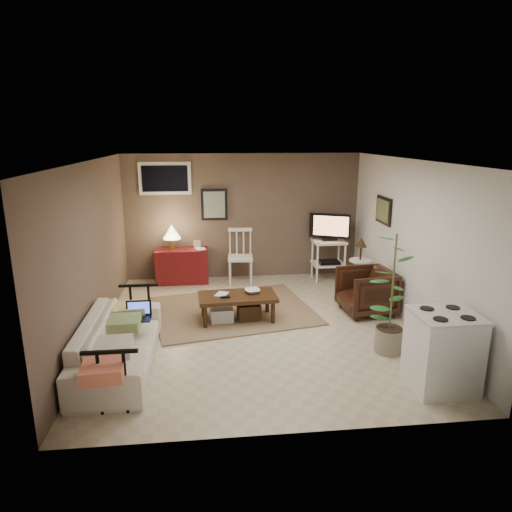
{
  "coord_description": "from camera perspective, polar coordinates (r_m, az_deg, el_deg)",
  "views": [
    {
      "loc": [
        -0.69,
        -6.18,
        2.74
      ],
      "look_at": [
        0.02,
        0.35,
        0.98
      ],
      "focal_mm": 32.0,
      "sensor_mm": 36.0,
      "label": 1
    }
  ],
  "objects": [
    {
      "name": "sofa",
      "position": [
        5.81,
        -16.87,
        -9.36
      ],
      "size": [
        0.61,
        2.09,
        0.82
      ],
      "primitive_type": "imported",
      "rotation": [
        0.0,
        0.0,
        1.57
      ],
      "color": "beige",
      "rests_on": "floor"
    },
    {
      "name": "rug",
      "position": [
        7.37,
        -2.89,
        -6.79
      ],
      "size": [
        2.77,
        2.38,
        0.02
      ],
      "primitive_type": "cube",
      "rotation": [
        0.0,
        0.0,
        0.19
      ],
      "color": "#907153",
      "rests_on": "floor"
    },
    {
      "name": "potted_plant",
      "position": [
        6.0,
        16.68,
        -4.07
      ],
      "size": [
        0.4,
        0.4,
        1.59
      ],
      "color": "gray",
      "rests_on": "floor"
    },
    {
      "name": "sofa_pillows",
      "position": [
        5.55,
        -16.87,
        -9.49
      ],
      "size": [
        0.4,
        1.98,
        0.14
      ],
      "primitive_type": null,
      "color": "beige",
      "rests_on": "sofa"
    },
    {
      "name": "side_table",
      "position": [
        8.18,
        12.91,
        -0.35
      ],
      "size": [
        0.38,
        0.38,
        1.02
      ],
      "color": "white",
      "rests_on": "floor"
    },
    {
      "name": "art_right",
      "position": [
        7.89,
        15.67,
        5.52
      ],
      "size": [
        0.03,
        0.6,
        0.45
      ],
      "primitive_type": "cube",
      "color": "black"
    },
    {
      "name": "laptop",
      "position": [
        6.06,
        -14.48,
        -6.93
      ],
      "size": [
        0.32,
        0.23,
        0.22
      ],
      "color": "black",
      "rests_on": "sofa"
    },
    {
      "name": "floor",
      "position": [
        6.79,
        0.18,
        -8.82
      ],
      "size": [
        5.0,
        5.0,
        0.0
      ],
      "primitive_type": "plane",
      "color": "#C1B293",
      "rests_on": "ground"
    },
    {
      "name": "coffee_table",
      "position": [
        6.91,
        -2.4,
        -6.22
      ],
      "size": [
        1.19,
        0.67,
        0.44
      ],
      "color": "#3C2010",
      "rests_on": "floor"
    },
    {
      "name": "sofa_end_rails",
      "position": [
        5.81,
        -15.64,
        -9.87
      ],
      "size": [
        0.56,
        2.08,
        0.7
      ],
      "primitive_type": null,
      "color": "black",
      "rests_on": "floor"
    },
    {
      "name": "book_table",
      "position": [
        6.86,
        -4.98,
        -3.9
      ],
      "size": [
        0.16,
        0.08,
        0.23
      ],
      "primitive_type": "imported",
      "rotation": [
        0.0,
        0.0,
        -0.4
      ],
      "color": "#3C2010",
      "rests_on": "coffee_table"
    },
    {
      "name": "stove",
      "position": [
        5.51,
        22.3,
        -10.88
      ],
      "size": [
        0.68,
        0.63,
        0.89
      ],
      "color": "white",
      "rests_on": "floor"
    },
    {
      "name": "art_back",
      "position": [
        8.75,
        -5.23,
        6.42
      ],
      "size": [
        0.5,
        0.03,
        0.6
      ],
      "primitive_type": "cube",
      "color": "black"
    },
    {
      "name": "spindle_chair",
      "position": [
        8.63,
        -1.97,
        -0.23
      ],
      "size": [
        0.49,
        0.49,
        1.02
      ],
      "color": "white",
      "rests_on": "floor"
    },
    {
      "name": "book_console",
      "position": [
        8.55,
        -7.49,
        1.48
      ],
      "size": [
        0.17,
        0.06,
        0.23
      ],
      "primitive_type": "imported",
      "rotation": [
        0.0,
        0.0,
        0.24
      ],
      "color": "#3C2010",
      "rests_on": "red_console"
    },
    {
      "name": "armchair",
      "position": [
        7.37,
        13.62,
        -4.04
      ],
      "size": [
        0.79,
        0.83,
        0.78
      ],
      "primitive_type": "imported",
      "rotation": [
        0.0,
        0.0,
        -1.46
      ],
      "color": "black",
      "rests_on": "floor"
    },
    {
      "name": "red_console",
      "position": [
        8.75,
        -9.32,
        -0.82
      ],
      "size": [
        0.98,
        0.43,
        1.13
      ],
      "color": "maroon",
      "rests_on": "floor"
    },
    {
      "name": "tv_stand",
      "position": [
        8.86,
        9.11,
        1.36
      ],
      "size": [
        0.73,
        0.5,
        1.29
      ],
      "color": "white",
      "rests_on": "floor"
    },
    {
      "name": "bowl",
      "position": [
        6.9,
        -0.46,
        -3.71
      ],
      "size": [
        0.24,
        0.09,
        0.23
      ],
      "primitive_type": "imported",
      "rotation": [
        0.0,
        0.0,
        0.14
      ],
      "color": "#3C2010",
      "rests_on": "coffee_table"
    },
    {
      "name": "window",
      "position": [
        8.72,
        -11.32,
        9.48
      ],
      "size": [
        0.96,
        0.03,
        0.6
      ],
      "primitive_type": "cube",
      "color": "white"
    }
  ]
}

